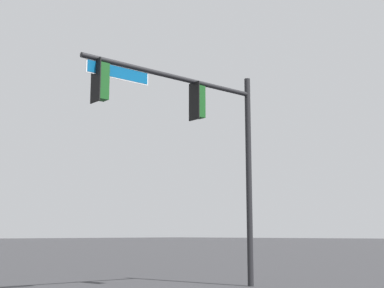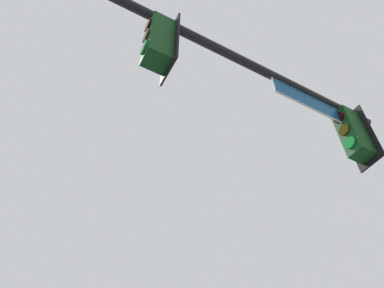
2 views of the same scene
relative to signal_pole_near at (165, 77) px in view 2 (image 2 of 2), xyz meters
The scene contains 1 object.
signal_pole_near is the anchor object (origin of this frame).
Camera 2 is at (-5.24, -7.83, 1.28)m, focal length 35.00 mm.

